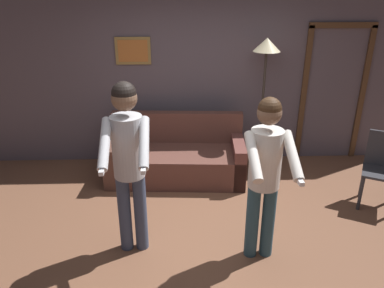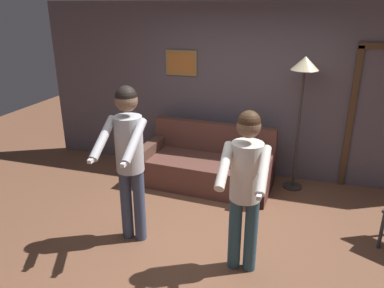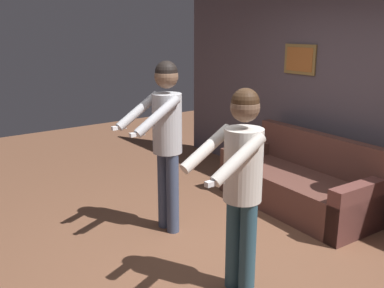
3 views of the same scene
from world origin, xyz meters
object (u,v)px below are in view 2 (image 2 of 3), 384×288
object	(u,v)px
torchiere_lamp	(304,78)
person_standing_left	(129,151)
person_standing_right	(246,180)
couch	(207,167)

from	to	relation	value
torchiere_lamp	person_standing_left	xyz separation A→B (m)	(-1.68, -1.88, -0.54)
torchiere_lamp	person_standing_right	world-z (taller)	torchiere_lamp
couch	torchiere_lamp	size ratio (longest dim) A/B	1.02
couch	torchiere_lamp	xyz separation A→B (m)	(1.24, 0.27, 1.35)
torchiere_lamp	couch	bearing A→B (deg)	-167.58
couch	person_standing_right	bearing A→B (deg)	-64.34
person_standing_left	couch	bearing A→B (deg)	74.79
couch	person_standing_left	xyz separation A→B (m)	(-0.44, -1.61, 0.82)
person_standing_right	torchiere_lamp	bearing A→B (deg)	78.87
torchiere_lamp	person_standing_left	world-z (taller)	torchiere_lamp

